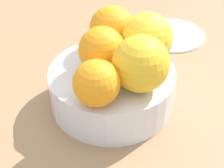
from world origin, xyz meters
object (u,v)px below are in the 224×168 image
at_px(fruit_bowl, 112,88).
at_px(orange_in_bowl_0, 141,64).
at_px(orange_in_bowl_2, 147,38).
at_px(orange_in_bowl_4, 112,28).
at_px(orange_in_bowl_3, 98,83).
at_px(side_plate, 172,34).
at_px(orange_in_bowl_1, 101,51).

bearing_deg(fruit_bowl, orange_in_bowl_0, -118.26).
distance_m(orange_in_bowl_2, orange_in_bowl_4, 0.06).
relative_size(orange_in_bowl_0, orange_in_bowl_4, 1.10).
xyz_separation_m(orange_in_bowl_3, side_plate, (0.30, -0.06, -0.09)).
xyz_separation_m(orange_in_bowl_4, side_plate, (0.17, -0.08, -0.09)).
height_order(orange_in_bowl_0, side_plate, orange_in_bowl_0).
bearing_deg(orange_in_bowl_4, orange_in_bowl_0, -143.61).
distance_m(fruit_bowl, orange_in_bowl_3, 0.09).
bearing_deg(side_plate, orange_in_bowl_1, 162.36).
bearing_deg(side_plate, orange_in_bowl_0, 176.94).
distance_m(fruit_bowl, orange_in_bowl_4, 0.09).
height_order(orange_in_bowl_1, orange_in_bowl_3, orange_in_bowl_1).
distance_m(orange_in_bowl_1, side_plate, 0.26).
distance_m(orange_in_bowl_1, orange_in_bowl_3, 0.07).
bearing_deg(side_plate, orange_in_bowl_3, 169.20).
relative_size(orange_in_bowl_2, orange_in_bowl_4, 1.07).
bearing_deg(orange_in_bowl_0, side_plate, -3.06).
height_order(fruit_bowl, side_plate, fruit_bowl).
relative_size(orange_in_bowl_4, side_plate, 0.52).
bearing_deg(orange_in_bowl_0, orange_in_bowl_3, 135.86).
relative_size(orange_in_bowl_3, orange_in_bowl_4, 0.87).
height_order(orange_in_bowl_1, orange_in_bowl_4, orange_in_bowl_4).
bearing_deg(fruit_bowl, orange_in_bowl_3, -178.28).
relative_size(orange_in_bowl_0, orange_in_bowl_2, 1.02).
bearing_deg(orange_in_bowl_2, side_plate, -5.64).
bearing_deg(orange_in_bowl_0, orange_in_bowl_1, 69.57).
bearing_deg(orange_in_bowl_1, orange_in_bowl_2, -50.51).
relative_size(fruit_bowl, orange_in_bowl_0, 2.43).
relative_size(orange_in_bowl_1, side_plate, 0.50).
bearing_deg(orange_in_bowl_4, side_plate, -24.53).
distance_m(fruit_bowl, side_plate, 0.24).
height_order(fruit_bowl, orange_in_bowl_2, orange_in_bowl_2).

